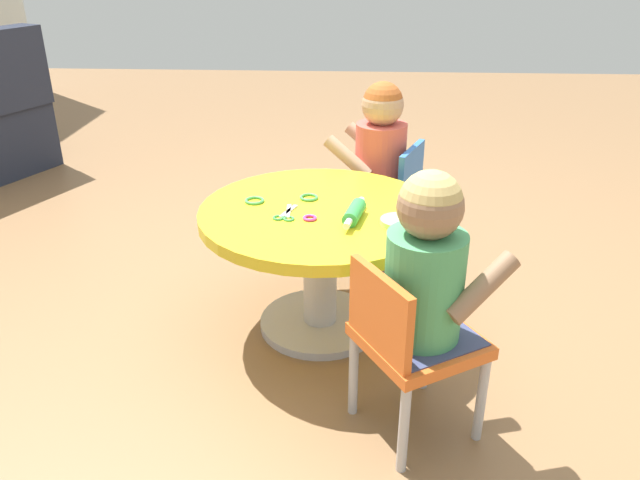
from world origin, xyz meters
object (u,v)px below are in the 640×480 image
Objects in this scene: craft_table at (320,241)px; rolling_pin at (354,213)px; craft_scissors at (286,215)px; child_chair_left at (409,341)px; seated_child_right at (380,144)px; child_chair_right at (386,197)px; seated_child_left at (427,265)px.

rolling_pin is at bearing -126.27° from craft_table.
craft_scissors is at bearing 85.53° from rolling_pin.
rolling_pin is (-0.09, -0.12, 0.15)m from craft_table.
child_chair_left reaches higher than craft_scissors.
craft_scissors reaches higher than craft_table.
child_chair_left is 1.05× the size of seated_child_right.
child_chair_right reaches higher than craft_scissors.
seated_child_right reaches higher than rolling_pin.
craft_scissors is at bearing 43.40° from seated_child_left.
craft_table is 1.54× the size of child_chair_right.
child_chair_right is at bearing 2.88° from seated_child_left.
rolling_pin is at bearing 170.99° from seated_child_right.
seated_child_left and seated_child_right have the same top height.
rolling_pin is at bearing 19.43° from child_chair_left.
child_chair_right is at bearing 0.98° from child_chair_left.
craft_table is 1.62× the size of seated_child_left.
rolling_pin is (0.42, 0.19, -0.04)m from seated_child_left.
child_chair_right reaches higher than rolling_pin.
child_chair_right is 0.23m from seated_child_right.
child_chair_right is (1.06, 0.02, 0.00)m from child_chair_left.
craft_scissors is (-0.07, 0.11, 0.12)m from craft_table.
craft_table is 3.60× the size of rolling_pin.
rolling_pin is at bearing 24.28° from seated_child_left.
child_chair_left is 1.05× the size of seated_child_left.
seated_child_right is 0.65m from rolling_pin.
seated_child_right is (1.06, 0.09, 0.00)m from seated_child_left.
rolling_pin is 0.23m from craft_scissors.
seated_child_left is at bearing -175.17° from seated_child_right.
craft_scissors is (-0.60, 0.36, 0.17)m from child_chair_right.
seated_child_right reaches higher than craft_scissors.
craft_table is 0.21m from rolling_pin.
craft_scissors is (0.46, 0.38, 0.17)m from child_chair_left.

